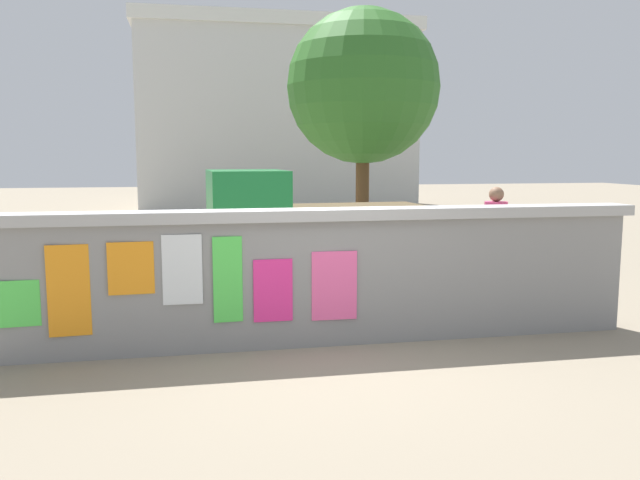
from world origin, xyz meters
TOP-DOWN VIEW (x-y plane):
  - ground at (0.00, 8.00)m, footprint 60.00×60.00m
  - poster_wall at (-0.01, -0.00)m, footprint 7.36×0.42m
  - auto_rickshaw_truck at (0.46, 3.53)m, footprint 3.66×1.65m
  - motorcycle at (-2.62, 2.44)m, footprint 1.90×0.56m
  - bicycle_near at (-2.51, 4.90)m, footprint 1.71×0.44m
  - person_walking at (3.06, 2.04)m, footprint 0.48×0.48m
  - tree_roadside at (3.05, 9.71)m, footprint 4.00×4.00m
  - building_background at (2.09, 19.91)m, footprint 11.22×4.67m

SIDE VIEW (x-z plane):
  - ground at x=0.00m, z-range 0.00..0.00m
  - bicycle_near at x=-2.51m, z-range -0.11..0.84m
  - motorcycle at x=-2.62m, z-range 0.03..0.90m
  - poster_wall at x=-0.01m, z-range 0.02..1.53m
  - auto_rickshaw_truck at x=0.46m, z-range -0.02..1.83m
  - person_walking at x=3.06m, z-range 0.18..1.80m
  - building_background at x=2.09m, z-range 0.02..7.47m
  - tree_roadside at x=3.05m, z-range 0.92..6.79m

